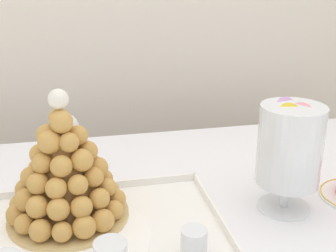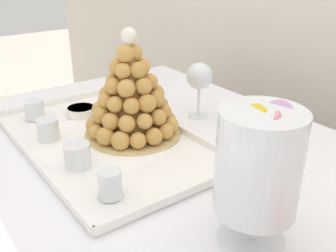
{
  "view_description": "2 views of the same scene",
  "coord_description": "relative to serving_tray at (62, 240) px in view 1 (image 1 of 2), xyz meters",
  "views": [
    {
      "loc": [
        -0.2,
        -0.78,
        1.29
      ],
      "look_at": [
        -0.03,
        0.02,
        1.0
      ],
      "focal_mm": 45.56,
      "sensor_mm": 36.0,
      "label": 1
    },
    {
      "loc": [
        0.57,
        -0.45,
        1.25
      ],
      "look_at": [
        -0.02,
        -0.01,
        0.91
      ],
      "focal_mm": 41.72,
      "sensor_mm": 36.0,
      "label": 2
    }
  ],
  "objects": [
    {
      "name": "serving_tray",
      "position": [
        0.0,
        0.0,
        0.0
      ],
      "size": [
        0.65,
        0.39,
        0.02
      ],
      "color": "white",
      "rests_on": "buffet_table"
    },
    {
      "name": "croquembouche",
      "position": [
        0.01,
        0.08,
        0.11
      ],
      "size": [
        0.25,
        0.25,
        0.28
      ],
      "color": "tan",
      "rests_on": "serving_tray"
    },
    {
      "name": "dessert_cup_mid_right",
      "position": [
        0.24,
        -0.11,
        0.03
      ],
      "size": [
        0.05,
        0.05,
        0.06
      ],
      "color": "silver",
      "rests_on": "serving_tray"
    },
    {
      "name": "macaron_goblet",
      "position": [
        0.48,
        0.03,
        0.14
      ],
      "size": [
        0.14,
        0.14,
        0.25
      ],
      "color": "white",
      "rests_on": "buffet_table"
    },
    {
      "name": "wine_glass",
      "position": [
        0.01,
        0.31,
        0.12
      ],
      "size": [
        0.08,
        0.08,
        0.16
      ],
      "color": "silver",
      "rests_on": "buffet_table"
    }
  ]
}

